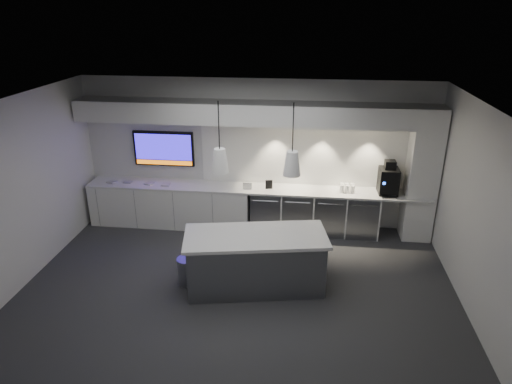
# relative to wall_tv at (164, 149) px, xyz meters

# --- Properties ---
(floor) EXTENTS (7.00, 7.00, 0.00)m
(floor) POSITION_rel_wall_tv_xyz_m (1.90, -2.45, -1.56)
(floor) COLOR #313133
(floor) RESTS_ON ground
(ceiling) EXTENTS (7.00, 7.00, 0.00)m
(ceiling) POSITION_rel_wall_tv_xyz_m (1.90, -2.45, 1.44)
(ceiling) COLOR black
(ceiling) RESTS_ON wall_back
(wall_back) EXTENTS (7.00, 0.00, 7.00)m
(wall_back) POSITION_rel_wall_tv_xyz_m (1.90, 0.05, -0.06)
(wall_back) COLOR silver
(wall_back) RESTS_ON floor
(wall_front) EXTENTS (7.00, 0.00, 7.00)m
(wall_front) POSITION_rel_wall_tv_xyz_m (1.90, -4.95, -0.06)
(wall_front) COLOR silver
(wall_front) RESTS_ON floor
(wall_left) EXTENTS (0.00, 7.00, 7.00)m
(wall_left) POSITION_rel_wall_tv_xyz_m (-1.60, -2.45, -0.06)
(wall_left) COLOR silver
(wall_left) RESTS_ON floor
(wall_right) EXTENTS (0.00, 7.00, 7.00)m
(wall_right) POSITION_rel_wall_tv_xyz_m (5.40, -2.45, -0.06)
(wall_right) COLOR silver
(wall_right) RESTS_ON floor
(back_counter) EXTENTS (6.80, 0.65, 0.04)m
(back_counter) POSITION_rel_wall_tv_xyz_m (1.90, -0.27, -0.68)
(back_counter) COLOR white
(back_counter) RESTS_ON left_base_cabinets
(left_base_cabinets) EXTENTS (3.30, 0.63, 0.86)m
(left_base_cabinets) POSITION_rel_wall_tv_xyz_m (0.15, -0.27, -1.13)
(left_base_cabinets) COLOR white
(left_base_cabinets) RESTS_ON floor
(fridge_unit_a) EXTENTS (0.60, 0.61, 0.85)m
(fridge_unit_a) POSITION_rel_wall_tv_xyz_m (2.15, -0.27, -1.13)
(fridge_unit_a) COLOR gray
(fridge_unit_a) RESTS_ON floor
(fridge_unit_b) EXTENTS (0.60, 0.61, 0.85)m
(fridge_unit_b) POSITION_rel_wall_tv_xyz_m (2.78, -0.27, -1.13)
(fridge_unit_b) COLOR gray
(fridge_unit_b) RESTS_ON floor
(fridge_unit_c) EXTENTS (0.60, 0.61, 0.85)m
(fridge_unit_c) POSITION_rel_wall_tv_xyz_m (3.41, -0.27, -1.13)
(fridge_unit_c) COLOR gray
(fridge_unit_c) RESTS_ON floor
(fridge_unit_d) EXTENTS (0.60, 0.61, 0.85)m
(fridge_unit_d) POSITION_rel_wall_tv_xyz_m (4.04, -0.27, -1.13)
(fridge_unit_d) COLOR gray
(fridge_unit_d) RESTS_ON floor
(backsplash) EXTENTS (4.60, 0.03, 1.30)m
(backsplash) POSITION_rel_wall_tv_xyz_m (3.10, 0.03, -0.01)
(backsplash) COLOR white
(backsplash) RESTS_ON wall_back
(soffit) EXTENTS (6.90, 0.60, 0.40)m
(soffit) POSITION_rel_wall_tv_xyz_m (1.90, -0.25, 0.84)
(soffit) COLOR white
(soffit) RESTS_ON wall_back
(column) EXTENTS (0.55, 0.55, 2.60)m
(column) POSITION_rel_wall_tv_xyz_m (5.10, -0.25, -0.26)
(column) COLOR white
(column) RESTS_ON floor
(wall_tv) EXTENTS (1.25, 0.07, 0.72)m
(wall_tv) POSITION_rel_wall_tv_xyz_m (0.00, 0.00, 0.00)
(wall_tv) COLOR black
(wall_tv) RESTS_ON wall_back
(island) EXTENTS (2.37, 1.35, 0.95)m
(island) POSITION_rel_wall_tv_xyz_m (2.18, -2.38, -1.08)
(island) COLOR gray
(island) RESTS_ON floor
(bin) EXTENTS (0.42, 0.42, 0.47)m
(bin) POSITION_rel_wall_tv_xyz_m (1.06, -2.41, -1.33)
(bin) COLOR gray
(bin) RESTS_ON floor
(coffee_machine) EXTENTS (0.37, 0.53, 0.66)m
(coffee_machine) POSITION_rel_wall_tv_xyz_m (4.49, -0.25, -0.39)
(coffee_machine) COLOR black
(coffee_machine) RESTS_ON back_counter
(sign_black) EXTENTS (0.14, 0.05, 0.18)m
(sign_black) POSITION_rel_wall_tv_xyz_m (2.19, -0.30, -0.57)
(sign_black) COLOR black
(sign_black) RESTS_ON back_counter
(sign_white) EXTENTS (0.18, 0.03, 0.14)m
(sign_white) POSITION_rel_wall_tv_xyz_m (1.77, -0.38, -0.59)
(sign_white) COLOR white
(sign_white) RESTS_ON back_counter
(cup_cluster) EXTENTS (0.29, 0.18, 0.16)m
(cup_cluster) POSITION_rel_wall_tv_xyz_m (3.72, -0.29, -0.58)
(cup_cluster) COLOR white
(cup_cluster) RESTS_ON back_counter
(tray_a) EXTENTS (0.19, 0.19, 0.02)m
(tray_a) POSITION_rel_wall_tv_xyz_m (-1.05, -0.35, -0.65)
(tray_a) COLOR #ACACAC
(tray_a) RESTS_ON back_counter
(tray_b) EXTENTS (0.16, 0.16, 0.02)m
(tray_b) POSITION_rel_wall_tv_xyz_m (-0.72, -0.29, -0.65)
(tray_b) COLOR #ACACAC
(tray_b) RESTS_ON back_counter
(tray_c) EXTENTS (0.20, 0.20, 0.02)m
(tray_c) POSITION_rel_wall_tv_xyz_m (-0.26, -0.33, -0.65)
(tray_c) COLOR #ACACAC
(tray_c) RESTS_ON back_counter
(tray_d) EXTENTS (0.16, 0.16, 0.02)m
(tray_d) POSITION_rel_wall_tv_xyz_m (0.10, -0.35, -0.65)
(tray_d) COLOR #ACACAC
(tray_d) RESTS_ON back_counter
(pendant_left) EXTENTS (0.26, 0.26, 1.07)m
(pendant_left) POSITION_rel_wall_tv_xyz_m (1.65, -2.38, 0.59)
(pendant_left) COLOR white
(pendant_left) RESTS_ON ceiling
(pendant_right) EXTENTS (0.26, 0.26, 1.07)m
(pendant_right) POSITION_rel_wall_tv_xyz_m (2.71, -2.38, 0.59)
(pendant_right) COLOR white
(pendant_right) RESTS_ON ceiling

